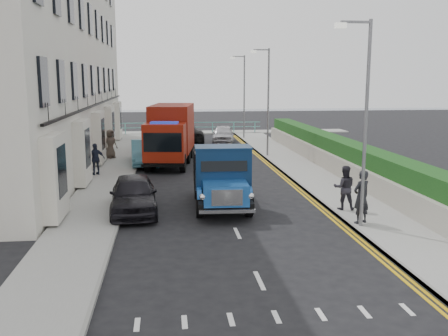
% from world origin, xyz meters
% --- Properties ---
extents(ground, '(120.00, 120.00, 0.00)m').
position_xyz_m(ground, '(0.00, 0.00, 0.00)').
color(ground, black).
rests_on(ground, ground).
extents(pavement_west, '(2.40, 38.00, 0.12)m').
position_xyz_m(pavement_west, '(-5.20, 9.00, 0.06)').
color(pavement_west, gray).
rests_on(pavement_west, ground).
extents(pavement_east, '(2.60, 38.00, 0.12)m').
position_xyz_m(pavement_east, '(5.30, 9.00, 0.06)').
color(pavement_east, gray).
rests_on(pavement_east, ground).
extents(promenade, '(30.00, 2.50, 0.12)m').
position_xyz_m(promenade, '(0.00, 29.00, 0.06)').
color(promenade, gray).
rests_on(promenade, ground).
extents(sea_plane, '(120.00, 120.00, 0.00)m').
position_xyz_m(sea_plane, '(0.00, 60.00, 0.00)').
color(sea_plane, slate).
rests_on(sea_plane, ground).
extents(terrace_west, '(6.31, 30.20, 14.25)m').
position_xyz_m(terrace_west, '(-9.47, 13.00, 7.17)').
color(terrace_west, silver).
rests_on(terrace_west, ground).
extents(garden_east, '(1.45, 28.00, 1.75)m').
position_xyz_m(garden_east, '(7.21, 9.00, 0.90)').
color(garden_east, '#B2AD9E').
rests_on(garden_east, ground).
extents(seafront_railing, '(13.00, 0.08, 1.11)m').
position_xyz_m(seafront_railing, '(0.00, 28.20, 0.58)').
color(seafront_railing, '#59B2A5').
rests_on(seafront_railing, ground).
extents(lamp_near, '(1.23, 0.18, 7.00)m').
position_xyz_m(lamp_near, '(4.18, -2.00, 4.00)').
color(lamp_near, slate).
rests_on(lamp_near, ground).
extents(lamp_mid, '(1.23, 0.18, 7.00)m').
position_xyz_m(lamp_mid, '(4.18, 14.00, 4.00)').
color(lamp_mid, slate).
rests_on(lamp_mid, ground).
extents(lamp_far, '(1.23, 0.18, 7.00)m').
position_xyz_m(lamp_far, '(4.18, 24.00, 4.00)').
color(lamp_far, slate).
rests_on(lamp_far, ground).
extents(bedford_lorry, '(2.32, 5.44, 2.53)m').
position_xyz_m(bedford_lorry, '(-0.16, 0.96, 1.16)').
color(bedford_lorry, black).
rests_on(bedford_lorry, ground).
extents(red_lorry, '(3.16, 6.98, 3.53)m').
position_xyz_m(red_lorry, '(-2.03, 12.09, 1.88)').
color(red_lorry, black).
rests_on(red_lorry, ground).
extents(parked_car_front, '(1.99, 4.41, 1.47)m').
position_xyz_m(parked_car_front, '(-3.60, 1.00, 0.73)').
color(parked_car_front, black).
rests_on(parked_car_front, ground).
extents(parked_car_mid, '(1.91, 4.58, 1.47)m').
position_xyz_m(parked_car_mid, '(-3.60, 12.00, 0.74)').
color(parked_car_mid, '#5196AE').
rests_on(parked_car_mid, ground).
extents(parked_car_rear, '(2.57, 5.53, 1.56)m').
position_xyz_m(parked_car_rear, '(-2.60, 16.51, 0.78)').
color(parked_car_rear, '#B4B3B9').
rests_on(parked_car_rear, ground).
extents(seafront_car_left, '(3.15, 5.99, 1.61)m').
position_xyz_m(seafront_car_left, '(-0.97, 21.70, 0.80)').
color(seafront_car_left, black).
rests_on(seafront_car_left, ground).
extents(seafront_car_right, '(2.23, 4.36, 1.42)m').
position_xyz_m(seafront_car_right, '(2.22, 21.55, 0.71)').
color(seafront_car_right, '#B8B7BC').
rests_on(seafront_car_right, ground).
extents(pedestrian_east_near, '(0.81, 0.70, 1.88)m').
position_xyz_m(pedestrian_east_near, '(4.40, -1.70, 1.06)').
color(pedestrian_east_near, black).
rests_on(pedestrian_east_near, pavement_east).
extents(pedestrian_east_far, '(0.96, 0.82, 1.72)m').
position_xyz_m(pedestrian_east_far, '(4.47, 0.17, 0.98)').
color(pedestrian_east_far, '#29272F').
rests_on(pedestrian_east_far, pavement_east).
extents(pedestrian_west_near, '(1.05, 0.83, 1.66)m').
position_xyz_m(pedestrian_west_near, '(-6.00, 8.48, 0.95)').
color(pedestrian_west_near, '#1A1F2F').
rests_on(pedestrian_west_near, pavement_west).
extents(pedestrian_west_far, '(1.04, 1.02, 1.81)m').
position_xyz_m(pedestrian_west_far, '(-5.83, 14.10, 1.03)').
color(pedestrian_west_far, '#463B32').
rests_on(pedestrian_west_far, pavement_west).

